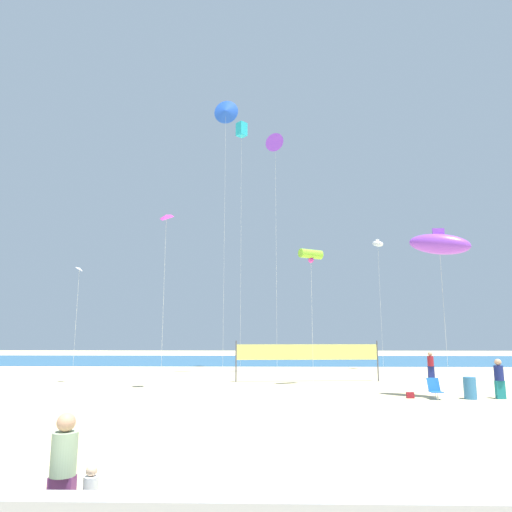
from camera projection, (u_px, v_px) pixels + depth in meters
name	position (u px, v px, depth m)	size (l,w,h in m)	color
ground_plane	(279.00, 410.00, 16.87)	(120.00, 120.00, 0.00)	#D1BC89
ocean_band	(271.00, 360.00, 48.86)	(120.00, 20.00, 0.01)	#28608C
mother_figure	(63.00, 467.00, 6.70)	(0.38, 0.38, 1.64)	#7A3872
toddler_figure	(90.00, 497.00, 6.49)	(0.22, 0.22, 0.94)	olive
beachgoer_navy_shirt	(499.00, 377.00, 19.92)	(0.39, 0.39, 1.72)	#19727A
beachgoer_maroon_shirt	(431.00, 364.00, 28.98)	(0.38, 0.38, 1.68)	navy
folding_beach_chair	(435.00, 388.00, 19.83)	(0.52, 0.65, 0.89)	#1959B2
trash_barrel	(470.00, 388.00, 19.79)	(0.53, 0.53, 0.94)	teal
volleyball_net	(307.00, 354.00, 27.18)	(8.60, 0.63, 2.40)	#4C4C51
beach_handbag	(410.00, 395.00, 20.01)	(0.33, 0.16, 0.26)	maroon
kite_white_diamond	(80.00, 272.00, 26.56)	(0.41, 0.41, 6.72)	silver
kite_violet_inflatable	(439.00, 244.00, 20.61)	(2.89, 2.25, 7.58)	silver
kite_blue_delta	(226.00, 112.00, 33.19)	(1.81, 0.49, 19.82)	silver
kite_white_inflatable	(378.00, 244.00, 36.56)	(0.96, 1.47, 10.39)	silver
kite_violet_delta	(275.00, 144.00, 33.58)	(1.45, 0.88, 17.49)	silver
kite_magenta_diamond	(166.00, 218.00, 23.87)	(0.87, 0.86, 9.19)	silver
kite_lime_tube	(311.00, 255.00, 25.68)	(1.47, 1.15, 7.54)	silver
kite_cyan_box	(242.00, 130.00, 38.67)	(1.02, 1.02, 20.62)	silver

